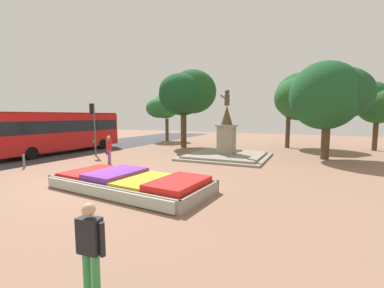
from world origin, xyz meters
The scene contains 13 objects.
ground_plane centered at (0.00, 0.00, 0.00)m, with size 71.21×71.21×0.00m, color #8C6651.
flower_planter centered at (2.14, -0.32, 0.30)m, with size 6.93×3.49×0.69m.
statue_monument centered at (3.25, 9.19, 0.68)m, with size 5.81×5.81×4.87m.
traffic_light_mid_block centered at (-6.30, 6.02, 2.70)m, with size 0.41×0.28×3.94m.
city_bus centered at (-9.69, 5.60, 1.89)m, with size 2.86×10.76×3.28m.
pedestrian_with_handbag centered at (-2.72, 3.73, 1.01)m, with size 0.68×0.43×1.78m.
pedestrian_crossing_plaza centered at (5.62, -5.69, 0.96)m, with size 0.57×0.26×1.66m.
kerb_bollard_north centered at (-6.27, 0.62, 0.43)m, with size 0.13×0.13×0.81m.
park_tree_far_left centered at (9.86, 11.61, 4.30)m, with size 5.36×4.96×6.71m.
park_tree_behind_statue centered at (-2.09, 13.43, 5.15)m, with size 5.61×6.00×7.31m.
park_tree_far_right centered at (7.55, 17.70, 4.73)m, with size 4.51×4.88×7.06m.
park_tree_street_side centered at (13.83, 18.29, 4.07)m, with size 3.69×3.39×5.98m.
park_tree_mid_canopy centered at (-7.45, 18.00, 4.01)m, with size 3.49×4.51×5.51m.
Camera 1 is at (8.77, -8.56, 3.04)m, focal length 24.00 mm.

